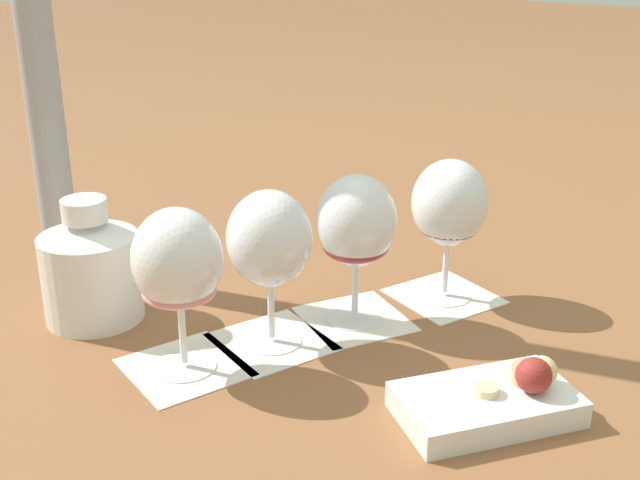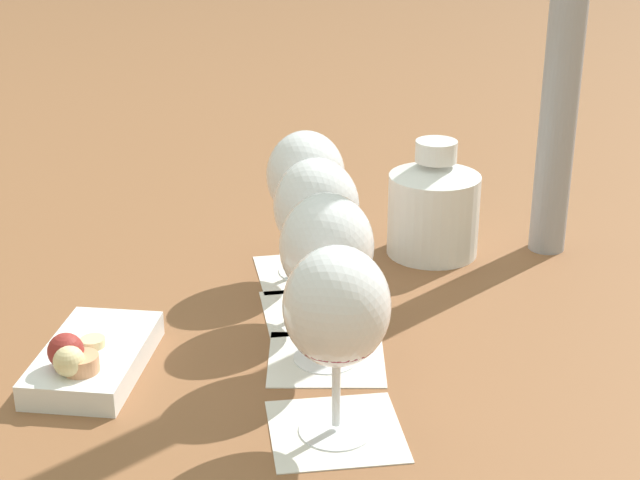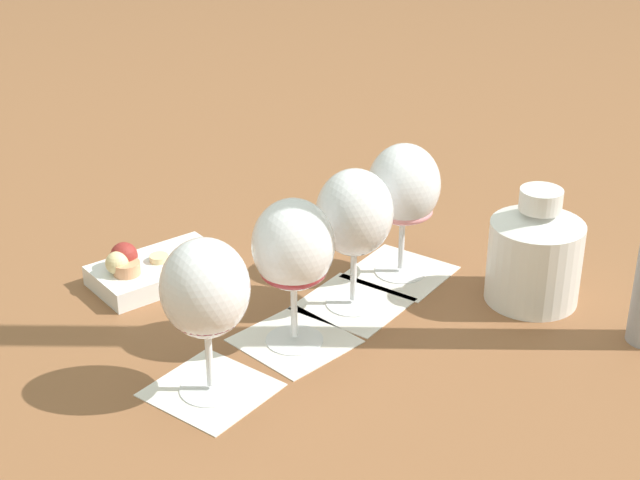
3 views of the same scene
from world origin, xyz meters
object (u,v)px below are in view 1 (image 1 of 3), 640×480
Objects in this scene: wine_glass_1 at (269,245)px; ceramic_vase at (91,268)px; snack_dish at (494,399)px; wine_glass_0 at (178,266)px; wine_glass_3 at (449,209)px; wine_glass_2 at (356,227)px.

wine_glass_1 reaches higher than ceramic_vase.
wine_glass_1 is 1.19× the size of ceramic_vase.
snack_dish is at bearing -83.92° from wine_glass_1.
wine_glass_0 is at bearing 161.28° from wine_glass_1.
ceramic_vase is 0.47m from snack_dish.
snack_dish is at bearing -66.63° from wine_glass_0.
wine_glass_1 and wine_glass_3 have the same top height.
snack_dish is at bearing -138.75° from wine_glass_3.
wine_glass_0 is 1.00× the size of wine_glass_2.
ceramic_vase is at bearing 85.67° from wine_glass_0.
wine_glass_0 and wine_glass_2 have the same top height.
wine_glass_0 is at bearing -94.33° from ceramic_vase.
wine_glass_2 is at bearing -52.03° from ceramic_vase.
wine_glass_1 is 0.22m from ceramic_vase.
wine_glass_3 is 0.92× the size of snack_dish.
wine_glass_2 is at bearing -19.58° from wine_glass_0.
snack_dish is (0.03, -0.25, -0.10)m from wine_glass_1.
wine_glass_3 is 0.42m from ceramic_vase.
wine_glass_1 is 0.11m from wine_glass_2.
wine_glass_0 and wine_glass_1 have the same top height.
ceramic_vase is (-0.18, 0.24, -0.05)m from wine_glass_2.
snack_dish is at bearing -108.78° from wine_glass_2.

